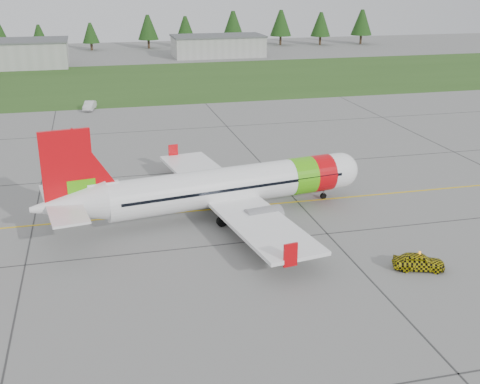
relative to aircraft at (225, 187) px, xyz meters
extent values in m
plane|color=gray|center=(-2.33, -6.52, -2.74)|extent=(320.00, 320.00, 0.00)
cylinder|color=white|center=(0.75, 0.12, 0.04)|extent=(23.58, 7.20, 3.50)
sphere|color=white|center=(12.26, 2.00, 0.04)|extent=(3.50, 3.50, 3.50)
cone|color=white|center=(-13.86, -2.26, 0.35)|extent=(6.76, 4.46, 3.50)
cube|color=black|center=(12.52, 2.04, 0.35)|extent=(1.79, 2.53, 0.50)
cylinder|color=#4FC00E|center=(7.83, 1.27, 0.04)|extent=(2.88, 3.91, 3.58)
cylinder|color=red|center=(9.96, 1.62, 0.04)|extent=(2.52, 3.85, 3.58)
cube|color=white|center=(0.31, 0.05, -0.95)|extent=(9.48, 29.12, 0.32)
cube|color=red|center=(-2.87, 13.98, -0.45)|extent=(1.09, 0.33, 1.79)
cube|color=red|center=(1.71, -14.17, -0.45)|extent=(1.09, 0.33, 1.79)
cylinder|color=gray|center=(0.84, 5.14, -1.44)|extent=(3.49, 2.38, 1.88)
cylinder|color=gray|center=(2.43, -4.60, -1.44)|extent=(3.49, 2.38, 1.88)
cube|color=red|center=(-13.68, -2.23, 3.36)|extent=(4.12, 0.98, 6.82)
cube|color=#4FC00E|center=(-12.71, -2.07, 1.38)|extent=(2.36, 0.75, 2.15)
cube|color=white|center=(-14.30, -2.33, 0.58)|extent=(4.49, 10.64, 0.20)
cylinder|color=slate|center=(10.49, 1.71, -2.11)|extent=(0.16, 0.16, 1.26)
cylinder|color=black|center=(10.49, 1.71, -2.44)|extent=(0.64, 0.35, 0.61)
cylinder|color=slate|center=(-0.98, 2.38, -1.89)|extent=(0.20, 0.20, 1.70)
cylinder|color=black|center=(-1.34, 2.33, -2.28)|extent=(0.99, 0.55, 0.93)
cylinder|color=slate|center=(-0.18, -2.57, -1.89)|extent=(0.20, 0.20, 1.70)
cylinder|color=black|center=(-0.53, -2.63, -2.28)|extent=(0.99, 0.55, 0.93)
imported|color=yellow|center=(11.94, -14.42, -0.81)|extent=(1.75, 1.90, 3.87)
imported|color=silver|center=(-11.87, 49.98, -0.55)|extent=(1.79, 1.73, 4.37)
cube|color=#30561E|center=(-2.33, 75.48, -2.73)|extent=(320.00, 50.00, 0.03)
cube|color=gold|center=(-2.33, 1.48, -2.73)|extent=(120.00, 0.25, 0.02)
cube|color=#A8A8A3|center=(22.67, 111.48, -0.14)|extent=(24.00, 12.00, 5.20)
camera|label=1|loc=(-11.09, -51.12, 18.59)|focal=45.00mm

